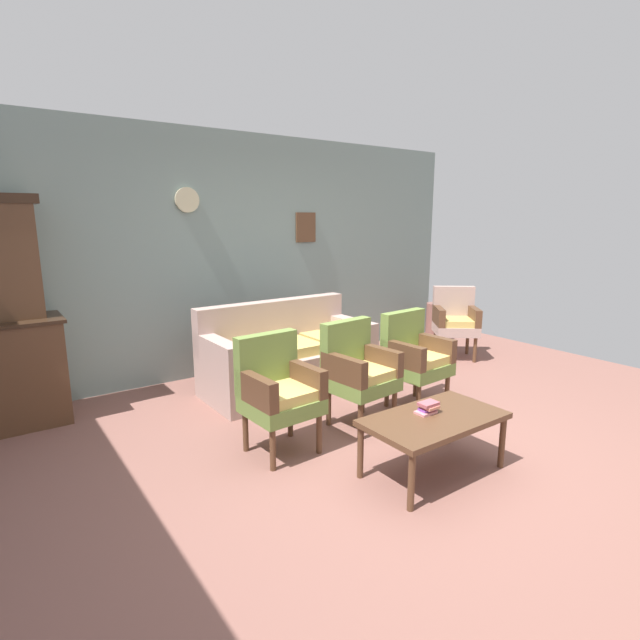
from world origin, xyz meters
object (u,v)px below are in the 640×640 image
armchair_by_doorway (278,388)px  armchair_row_middle (358,369)px  book_stack_on_table (428,407)px  armchair_near_cabinet (414,355)px  coffee_table (434,422)px  wingback_chair_by_fireplace (455,319)px  floral_couch (287,358)px  floor_vase_by_wall (435,322)px

armchair_by_doorway → armchair_row_middle: bearing=1.8°
book_stack_on_table → armchair_by_doorway: bearing=130.0°
armchair_near_cabinet → armchair_by_doorway: bearing=-178.4°
coffee_table → armchair_row_middle: bearing=83.7°
wingback_chair_by_fireplace → book_stack_on_table: 3.02m
floral_couch → book_stack_on_table: floral_couch is taller
floral_couch → wingback_chair_by_fireplace: 2.39m
wingback_chair_by_fireplace → floor_vase_by_wall: bearing=58.9°
floral_couch → armchair_by_doorway: 1.42m
armchair_row_middle → armchair_by_doorway: bearing=-178.2°
armchair_by_doorway → coffee_table: (0.71, -0.92, -0.12)m
coffee_table → floor_vase_by_wall: 3.84m
armchair_near_cabinet → coffee_table: size_ratio=0.90×
floral_couch → book_stack_on_table: 2.02m
wingback_chair_by_fireplace → floor_vase_by_wall: 0.85m
armchair_row_middle → armchair_near_cabinet: (0.70, 0.02, 0.00)m
armchair_near_cabinet → book_stack_on_table: bearing=-131.7°
coffee_table → armchair_by_doorway: bearing=127.4°
floral_couch → armchair_by_doorway: bearing=-124.6°
armchair_near_cabinet → book_stack_on_table: armchair_near_cabinet is taller
armchair_by_doorway → book_stack_on_table: armchair_by_doorway is taller
coffee_table → book_stack_on_table: 0.11m
armchair_by_doorway → armchair_near_cabinet: 1.52m
wingback_chair_by_fireplace → floor_vase_by_wall: size_ratio=1.61×
armchair_row_middle → coffee_table: 0.96m
wingback_chair_by_fireplace → book_stack_on_table: wingback_chair_by_fireplace is taller
armchair_near_cabinet → coffee_table: armchair_near_cabinet is taller
wingback_chair_by_fireplace → armchair_by_doorway: bearing=-163.9°
wingback_chair_by_fireplace → floor_vase_by_wall: (0.42, 0.70, -0.22)m
armchair_row_middle → book_stack_on_table: bearing=-96.2°
armchair_near_cabinet → book_stack_on_table: size_ratio=5.52×
armchair_row_middle → floor_vase_by_wall: (2.78, 1.59, -0.22)m
coffee_table → wingback_chair_by_fireplace: bearing=36.8°
floral_couch → floor_vase_by_wall: bearing=9.3°
book_stack_on_table → floor_vase_by_wall: floor_vase_by_wall is taller
armchair_near_cabinet → book_stack_on_table: (-0.80, -0.90, -0.04)m
floral_couch → coffee_table: size_ratio=1.78×
coffee_table → floor_vase_by_wall: floor_vase_by_wall is taller
armchair_by_doorway → floor_vase_by_wall: bearing=24.2°
armchair_by_doorway → floor_vase_by_wall: size_ratio=1.61×
armchair_near_cabinet → coffee_table: (-0.81, -0.97, -0.12)m
armchair_row_middle → book_stack_on_table: 0.89m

